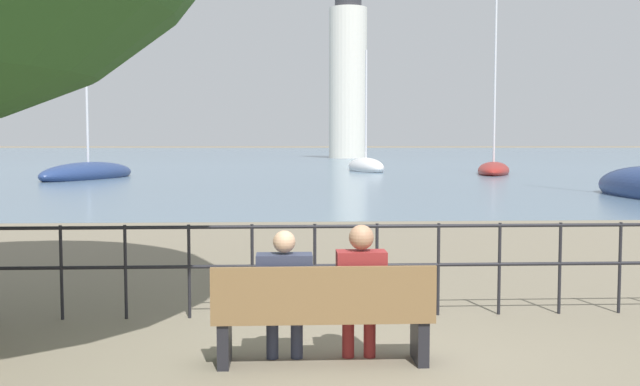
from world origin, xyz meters
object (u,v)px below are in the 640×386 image
(seated_person_right, at_px, (361,286))
(sailboat_0, at_px, (494,169))
(seated_person_left, at_px, (284,290))
(park_bench, at_px, (323,316))
(harbor_lighthouse, at_px, (348,74))
(sailboat_1, at_px, (366,167))
(sailboat_4, at_px, (89,173))

(seated_person_right, height_order, sailboat_0, sailboat_0)
(sailboat_0, bearing_deg, seated_person_left, -91.94)
(park_bench, height_order, sailboat_0, sailboat_0)
(harbor_lighthouse, bearing_deg, sailboat_0, -83.96)
(seated_person_left, distance_m, seated_person_right, 0.68)
(sailboat_1, xyz_separation_m, harbor_lighthouse, (2.65, 44.64, 10.76))
(seated_person_left, height_order, harbor_lighthouse, harbor_lighthouse)
(park_bench, height_order, harbor_lighthouse, harbor_lighthouse)
(sailboat_1, bearing_deg, harbor_lighthouse, 73.85)
(seated_person_left, relative_size, sailboat_1, 0.14)
(park_bench, relative_size, seated_person_right, 1.56)
(sailboat_0, xyz_separation_m, sailboat_4, (-24.26, -5.36, 0.03))
(park_bench, height_order, sailboat_4, sailboat_4)
(sailboat_0, xyz_separation_m, sailboat_1, (-7.81, 4.07, 0.04))
(park_bench, relative_size, sailboat_0, 0.17)
(sailboat_0, bearing_deg, seated_person_right, -91.04)
(harbor_lighthouse, bearing_deg, sailboat_4, -109.47)
(seated_person_left, relative_size, harbor_lighthouse, 0.05)
(seated_person_right, distance_m, sailboat_0, 41.03)
(sailboat_1, distance_m, sailboat_4, 18.97)
(seated_person_right, bearing_deg, sailboat_0, 71.93)
(seated_person_left, bearing_deg, sailboat_1, 82.60)
(park_bench, bearing_deg, sailboat_0, 71.51)
(park_bench, height_order, seated_person_left, seated_person_left)
(seated_person_left, relative_size, sailboat_4, 0.10)
(sailboat_4, relative_size, harbor_lighthouse, 0.51)
(park_bench, xyz_separation_m, sailboat_4, (-11.20, 33.72, -0.12))
(sailboat_4, bearing_deg, seated_person_left, -53.88)
(seated_person_right, height_order, harbor_lighthouse, harbor_lighthouse)
(sailboat_1, relative_size, harbor_lighthouse, 0.37)
(sailboat_0, height_order, harbor_lighthouse, harbor_lighthouse)
(sailboat_0, bearing_deg, park_bench, -91.46)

